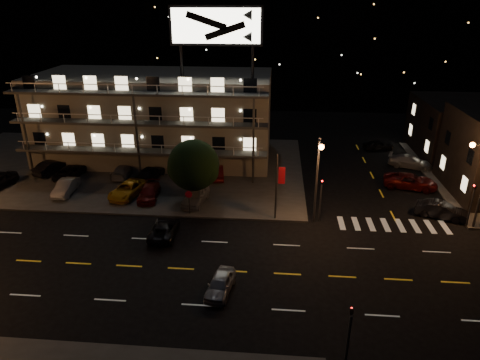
# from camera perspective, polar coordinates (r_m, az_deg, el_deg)

# --- Properties ---
(ground) EXTENTS (140.00, 140.00, 0.00)m
(ground) POSITION_cam_1_polar(r_m,az_deg,el_deg) (32.85, -4.40, -11.87)
(ground) COLOR black
(ground) RESTS_ON ground
(curb_nw) EXTENTS (44.00, 24.00, 0.15)m
(curb_nw) POSITION_cam_1_polar(r_m,az_deg,el_deg) (53.52, -15.96, 1.74)
(curb_nw) COLOR #3A3A38
(curb_nw) RESTS_ON ground
(motel) EXTENTS (28.00, 13.80, 18.10)m
(motel) POSITION_cam_1_polar(r_m,az_deg,el_deg) (54.18, -11.12, 8.34)
(motel) COLOR gray
(motel) RESTS_ON ground
(side_bldg_back) EXTENTS (14.06, 12.00, 7.00)m
(side_bldg_back) POSITION_cam_1_polar(r_m,az_deg,el_deg) (61.98, 28.91, 5.96)
(side_bldg_back) COLOR black
(side_bldg_back) RESTS_ON ground
(hill_backdrop) EXTENTS (120.00, 25.00, 24.00)m
(hill_backdrop) POSITION_cam_1_polar(r_m,az_deg,el_deg) (96.15, -1.59, 18.84)
(hill_backdrop) COLOR black
(hill_backdrop) RESTS_ON ground
(streetlight_nc) EXTENTS (0.44, 1.92, 8.00)m
(streetlight_nc) POSITION_cam_1_polar(r_m,az_deg,el_deg) (37.31, 10.31, 0.97)
(streetlight_nc) COLOR #2D2D30
(streetlight_nc) RESTS_ON ground
(signal_nw) EXTENTS (0.20, 0.27, 4.60)m
(signal_nw) POSITION_cam_1_polar(r_m,az_deg,el_deg) (38.82, 10.73, -2.01)
(signal_nw) COLOR #2D2D30
(signal_nw) RESTS_ON ground
(signal_sw) EXTENTS (0.20, 0.27, 4.60)m
(signal_sw) POSITION_cam_1_polar(r_m,az_deg,el_deg) (24.62, 14.37, -19.04)
(signal_sw) COLOR #2D2D30
(signal_sw) RESTS_ON ground
(signal_ne) EXTENTS (0.27, 0.20, 4.60)m
(signal_ne) POSITION_cam_1_polar(r_m,az_deg,el_deg) (42.27, 28.54, -2.44)
(signal_ne) COLOR #2D2D30
(signal_ne) RESTS_ON ground
(banner_north) EXTENTS (0.83, 0.16, 6.40)m
(banner_north) POSITION_cam_1_polar(r_m,az_deg,el_deg) (38.14, 4.99, -0.72)
(banner_north) COLOR #2D2D30
(banner_north) RESTS_ON ground
(stop_sign) EXTENTS (0.91, 0.11, 2.61)m
(stop_sign) POSITION_cam_1_polar(r_m,az_deg,el_deg) (39.78, -6.83, -2.48)
(stop_sign) COLOR #2D2D30
(stop_sign) RESTS_ON ground
(tree) EXTENTS (5.12, 4.93, 6.45)m
(tree) POSITION_cam_1_polar(r_m,az_deg,el_deg) (40.96, -6.26, 1.79)
(tree) COLOR black
(tree) RESTS_ON curb_nw
(lot_car_1) EXTENTS (1.68, 4.32, 1.40)m
(lot_car_1) POSITION_cam_1_polar(r_m,az_deg,el_deg) (47.48, -22.22, -0.89)
(lot_car_1) COLOR gray
(lot_car_1) RESTS_ON curb_nw
(lot_car_2) EXTENTS (3.42, 5.41, 1.39)m
(lot_car_2) POSITION_cam_1_polar(r_m,az_deg,el_deg) (44.91, -14.71, -1.23)
(lot_car_2) COLOR orange
(lot_car_2) RESTS_ON curb_nw
(lot_car_3) EXTENTS (2.12, 4.52, 1.28)m
(lot_car_3) POSITION_cam_1_polar(r_m,az_deg,el_deg) (43.88, -12.03, -1.63)
(lot_car_3) COLOR #510C0B
(lot_car_3) RESTS_ON curb_nw
(lot_car_4) EXTENTS (2.48, 4.75, 1.54)m
(lot_car_4) POSITION_cam_1_polar(r_m,az_deg,el_deg) (42.14, -5.96, -2.09)
(lot_car_4) COLOR gray
(lot_car_4) RESTS_ON curb_nw
(lot_car_5) EXTENTS (3.23, 4.85, 1.51)m
(lot_car_5) POSITION_cam_1_polar(r_m,az_deg,el_deg) (53.61, -23.67, 1.63)
(lot_car_5) COLOR black
(lot_car_5) RESTS_ON curb_nw
(lot_car_6) EXTENTS (2.33, 4.78, 1.31)m
(lot_car_6) POSITION_cam_1_polar(r_m,az_deg,el_deg) (51.67, -21.68, 1.06)
(lot_car_6) COLOR black
(lot_car_6) RESTS_ON curb_nw
(lot_car_7) EXTENTS (1.99, 4.48, 1.28)m
(lot_car_7) POSITION_cam_1_polar(r_m,az_deg,el_deg) (50.06, -15.33, 1.20)
(lot_car_7) COLOR gray
(lot_car_7) RESTS_ON curb_nw
(lot_car_8) EXTENTS (2.79, 4.68, 1.49)m
(lot_car_8) POSITION_cam_1_polar(r_m,az_deg,el_deg) (48.51, -11.86, 0.97)
(lot_car_8) COLOR black
(lot_car_8) RESTS_ON curb_nw
(lot_car_9) EXTENTS (2.31, 4.72, 1.49)m
(lot_car_9) POSITION_cam_1_polar(r_m,az_deg,el_deg) (47.88, -3.22, 1.15)
(lot_car_9) COLOR #510C0B
(lot_car_9) RESTS_ON curb_nw
(side_car_0) EXTENTS (4.80, 3.13, 1.49)m
(side_car_0) POSITION_cam_1_polar(r_m,az_deg,el_deg) (43.64, 25.26, -3.68)
(side_car_0) COLOR black
(side_car_0) RESTS_ON ground
(side_car_1) EXTENTS (5.92, 3.63, 1.53)m
(side_car_1) POSITION_cam_1_polar(r_m,az_deg,el_deg) (49.06, 21.77, -0.15)
(side_car_1) COLOR #510C0B
(side_car_1) RESTS_ON ground
(side_car_2) EXTENTS (5.44, 3.67, 1.46)m
(side_car_2) POSITION_cam_1_polar(r_m,az_deg,el_deg) (55.05, 21.77, 2.28)
(side_car_2) COLOR gray
(side_car_2) RESTS_ON ground
(side_car_3) EXTENTS (4.09, 2.35, 1.31)m
(side_car_3) POSITION_cam_1_polar(r_m,az_deg,el_deg) (60.14, 17.92, 4.45)
(side_car_3) COLOR black
(side_car_3) RESTS_ON ground
(road_car_east) EXTENTS (2.08, 3.94, 1.28)m
(road_car_east) POSITION_cam_1_polar(r_m,az_deg,el_deg) (30.34, -2.65, -13.67)
(road_car_east) COLOR gray
(road_car_east) RESTS_ON ground
(road_car_west) EXTENTS (2.18, 4.59, 1.26)m
(road_car_west) POSITION_cam_1_polar(r_m,az_deg,el_deg) (37.30, -10.09, -6.41)
(road_car_west) COLOR black
(road_car_west) RESTS_ON ground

